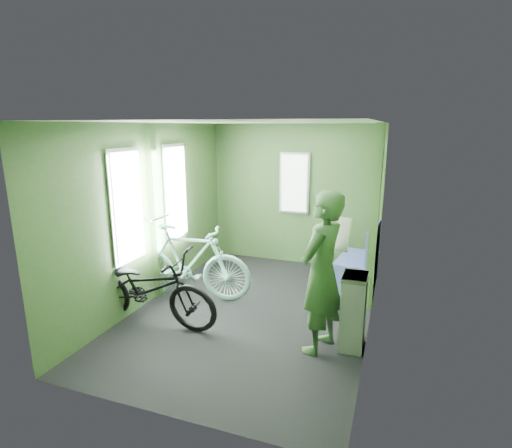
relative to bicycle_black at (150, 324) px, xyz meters
The scene contains 6 objects.
room 1.91m from the bicycle_black, 38.30° to the left, with size 4.00×4.02×2.31m.
bicycle_black is the anchor object (origin of this frame).
bicycle_mint 0.80m from the bicycle_black, 83.55° to the left, with size 0.48×1.71×1.02m, color #98DBCF.
passenger 2.14m from the bicycle_black, ahead, with size 0.57×0.72×1.67m.
waste_box 2.34m from the bicycle_black, ahead, with size 0.24×0.33×0.80m, color gray.
bench_seat 2.96m from the bicycle_black, 42.61° to the left, with size 0.57×0.91×0.92m.
Camera 1 is at (1.58, -4.34, 2.26)m, focal length 28.00 mm.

